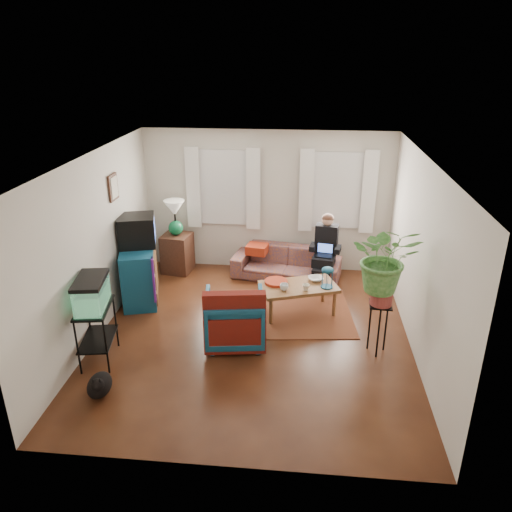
# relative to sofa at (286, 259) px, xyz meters

# --- Properties ---
(floor) EXTENTS (4.50, 5.00, 0.01)m
(floor) POSITION_rel_sofa_xyz_m (-0.39, -2.05, -0.38)
(floor) COLOR #4F2B14
(floor) RESTS_ON ground
(ceiling) EXTENTS (4.50, 5.00, 0.01)m
(ceiling) POSITION_rel_sofa_xyz_m (-0.39, -2.05, 2.22)
(ceiling) COLOR white
(ceiling) RESTS_ON wall_back
(wall_back) EXTENTS (4.50, 0.01, 2.60)m
(wall_back) POSITION_rel_sofa_xyz_m (-0.39, 0.45, 0.92)
(wall_back) COLOR silver
(wall_back) RESTS_ON floor
(wall_front) EXTENTS (4.50, 0.01, 2.60)m
(wall_front) POSITION_rel_sofa_xyz_m (-0.39, -4.55, 0.92)
(wall_front) COLOR silver
(wall_front) RESTS_ON floor
(wall_left) EXTENTS (0.01, 5.00, 2.60)m
(wall_left) POSITION_rel_sofa_xyz_m (-2.64, -2.05, 0.92)
(wall_left) COLOR silver
(wall_left) RESTS_ON floor
(wall_right) EXTENTS (0.01, 5.00, 2.60)m
(wall_right) POSITION_rel_sofa_xyz_m (1.86, -2.05, 0.92)
(wall_right) COLOR silver
(wall_right) RESTS_ON floor
(window_left) EXTENTS (1.08, 0.04, 1.38)m
(window_left) POSITION_rel_sofa_xyz_m (-1.19, 0.43, 1.17)
(window_left) COLOR white
(window_left) RESTS_ON wall_back
(window_right) EXTENTS (1.08, 0.04, 1.38)m
(window_right) POSITION_rel_sofa_xyz_m (0.86, 0.43, 1.17)
(window_right) COLOR white
(window_right) RESTS_ON wall_back
(curtains_left) EXTENTS (1.36, 0.06, 1.50)m
(curtains_left) POSITION_rel_sofa_xyz_m (-1.19, 0.35, 1.17)
(curtains_left) COLOR white
(curtains_left) RESTS_ON wall_back
(curtains_right) EXTENTS (1.36, 0.06, 1.50)m
(curtains_right) POSITION_rel_sofa_xyz_m (0.86, 0.35, 1.17)
(curtains_right) COLOR white
(curtains_right) RESTS_ON wall_back
(picture_frame) EXTENTS (0.04, 0.32, 0.40)m
(picture_frame) POSITION_rel_sofa_xyz_m (-2.61, -1.20, 1.57)
(picture_frame) COLOR #3D2616
(picture_frame) RESTS_ON wall_left
(area_rug) EXTENTS (2.17, 1.81, 0.01)m
(area_rug) POSITION_rel_sofa_xyz_m (0.08, -1.33, -0.37)
(area_rug) COLOR brown
(area_rug) RESTS_ON floor
(sofa) EXTENTS (2.03, 1.10, 0.75)m
(sofa) POSITION_rel_sofa_xyz_m (0.00, 0.00, 0.00)
(sofa) COLOR brown
(sofa) RESTS_ON floor
(seated_person) EXTENTS (0.58, 0.67, 1.15)m
(seated_person) POSITION_rel_sofa_xyz_m (0.68, -0.13, 0.20)
(seated_person) COLOR black
(seated_person) RESTS_ON sofa
(side_table) EXTENTS (0.57, 0.57, 0.73)m
(side_table) POSITION_rel_sofa_xyz_m (-2.04, 0.09, -0.01)
(side_table) COLOR #3F2617
(side_table) RESTS_ON floor
(table_lamp) EXTENTS (0.43, 0.43, 0.66)m
(table_lamp) POSITION_rel_sofa_xyz_m (-2.04, 0.09, 0.66)
(table_lamp) COLOR white
(table_lamp) RESTS_ON side_table
(dresser) EXTENTS (0.78, 1.14, 0.94)m
(dresser) POSITION_rel_sofa_xyz_m (-2.38, -1.10, 0.09)
(dresser) COLOR #126570
(dresser) RESTS_ON floor
(crt_tv) EXTENTS (0.69, 0.65, 0.50)m
(crt_tv) POSITION_rel_sofa_xyz_m (-2.39, -0.99, 0.81)
(crt_tv) COLOR black
(crt_tv) RESTS_ON dresser
(aquarium_stand) EXTENTS (0.51, 0.77, 0.80)m
(aquarium_stand) POSITION_rel_sofa_xyz_m (-2.39, -2.86, 0.02)
(aquarium_stand) COLOR black
(aquarium_stand) RESTS_ON floor
(aquarium) EXTENTS (0.46, 0.70, 0.42)m
(aquarium) POSITION_rel_sofa_xyz_m (-2.39, -2.86, 0.64)
(aquarium) COLOR #7FD899
(aquarium) RESTS_ON aquarium_stand
(black_cat) EXTENTS (0.40, 0.49, 0.36)m
(black_cat) POSITION_rel_sofa_xyz_m (-2.10, -3.59, -0.20)
(black_cat) COLOR black
(black_cat) RESTS_ON floor
(armchair) EXTENTS (0.92, 0.87, 0.83)m
(armchair) POSITION_rel_sofa_xyz_m (-0.64, -2.24, 0.04)
(armchair) COLOR #125171
(armchair) RESTS_ON floor
(serape_throw) EXTENTS (0.86, 0.31, 0.69)m
(serape_throw) POSITION_rel_sofa_xyz_m (-0.59, -2.56, 0.22)
(serape_throw) COLOR #9E0A0A
(serape_throw) RESTS_ON armchair
(coffee_table) EXTENTS (1.32, 0.99, 0.49)m
(coffee_table) POSITION_rel_sofa_xyz_m (0.24, -1.30, -0.13)
(coffee_table) COLOR brown
(coffee_table) RESTS_ON floor
(cup_a) EXTENTS (0.17, 0.17, 0.10)m
(cup_a) POSITION_rel_sofa_xyz_m (0.03, -1.49, 0.16)
(cup_a) COLOR white
(cup_a) RESTS_ON coffee_table
(cup_b) EXTENTS (0.14, 0.14, 0.10)m
(cup_b) POSITION_rel_sofa_xyz_m (0.36, -1.47, 0.16)
(cup_b) COLOR beige
(cup_b) RESTS_ON coffee_table
(bowl) EXTENTS (0.29, 0.29, 0.06)m
(bowl) POSITION_rel_sofa_xyz_m (0.51, -1.10, 0.14)
(bowl) COLOR white
(bowl) RESTS_ON coffee_table
(snack_tray) EXTENTS (0.46, 0.46, 0.04)m
(snack_tray) POSITION_rel_sofa_xyz_m (-0.11, -1.26, 0.13)
(snack_tray) COLOR #B21414
(snack_tray) RESTS_ON coffee_table
(birdcage) EXTENTS (0.24, 0.24, 0.34)m
(birdcage) POSITION_rel_sofa_xyz_m (0.68, -1.32, 0.28)
(birdcage) COLOR #115B6B
(birdcage) RESTS_ON coffee_table
(plant_stand) EXTENTS (0.34, 0.34, 0.75)m
(plant_stand) POSITION_rel_sofa_xyz_m (1.35, -2.30, -0.00)
(plant_stand) COLOR black
(plant_stand) RESTS_ON floor
(potted_plant) EXTENTS (0.91, 0.80, 0.95)m
(potted_plant) POSITION_rel_sofa_xyz_m (1.35, -2.30, 0.89)
(potted_plant) COLOR #599947
(potted_plant) RESTS_ON plant_stand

